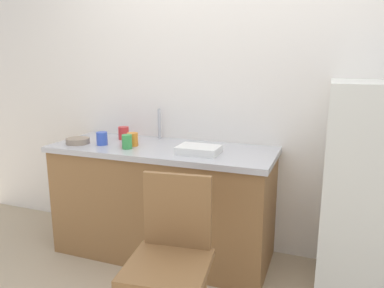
# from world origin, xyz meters

# --- Properties ---
(back_wall) EXTENTS (4.80, 0.10, 2.54)m
(back_wall) POSITION_xyz_m (0.00, 1.00, 1.27)
(back_wall) COLOR white
(back_wall) RESTS_ON ground_plane
(cabinet_base) EXTENTS (1.60, 0.60, 0.80)m
(cabinet_base) POSITION_xyz_m (-0.38, 0.65, 0.40)
(cabinet_base) COLOR olive
(cabinet_base) RESTS_ON ground_plane
(countertop) EXTENTS (1.64, 0.64, 0.04)m
(countertop) POSITION_xyz_m (-0.38, 0.65, 0.82)
(countertop) COLOR #B7B7BC
(countertop) RESTS_ON cabinet_base
(faucet) EXTENTS (0.02, 0.02, 0.24)m
(faucet) POSITION_xyz_m (-0.52, 0.90, 0.96)
(faucet) COLOR #B7B7BC
(faucet) RESTS_ON countertop
(refrigerator) EXTENTS (0.64, 0.60, 1.34)m
(refrigerator) POSITION_xyz_m (1.06, 0.65, 0.67)
(refrigerator) COLOR silver
(refrigerator) RESTS_ON ground_plane
(chair) EXTENTS (0.45, 0.45, 0.89)m
(chair) POSITION_xyz_m (0.05, -0.19, 0.50)
(chair) COLOR olive
(chair) RESTS_ON ground_plane
(dish_tray) EXTENTS (0.28, 0.20, 0.05)m
(dish_tray) POSITION_xyz_m (-0.06, 0.55, 0.87)
(dish_tray) COLOR white
(dish_tray) RESTS_ON countertop
(terracotta_bowl) EXTENTS (0.17, 0.17, 0.04)m
(terracotta_bowl) POSITION_xyz_m (-1.01, 0.52, 0.86)
(terracotta_bowl) COLOR gray
(terracotta_bowl) RESTS_ON countertop
(cup_blue) EXTENTS (0.08, 0.08, 0.10)m
(cup_blue) POSITION_xyz_m (-0.82, 0.55, 0.89)
(cup_blue) COLOR blue
(cup_blue) RESTS_ON countertop
(cup_red) EXTENTS (0.08, 0.08, 0.10)m
(cup_red) POSITION_xyz_m (-0.77, 0.78, 0.89)
(cup_red) COLOR red
(cup_red) RESTS_ON countertop
(cup_orange) EXTENTS (0.08, 0.08, 0.10)m
(cup_orange) POSITION_xyz_m (-0.59, 0.60, 0.89)
(cup_orange) COLOR orange
(cup_orange) RESTS_ON countertop
(cup_green) EXTENTS (0.07, 0.07, 0.10)m
(cup_green) POSITION_xyz_m (-0.59, 0.51, 0.89)
(cup_green) COLOR green
(cup_green) RESTS_ON countertop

